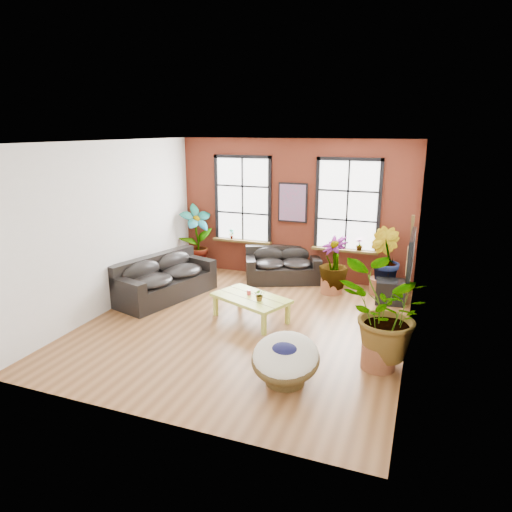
{
  "coord_description": "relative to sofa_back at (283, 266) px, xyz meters",
  "views": [
    {
      "loc": [
        3.11,
        -7.66,
        3.72
      ],
      "look_at": [
        0.0,
        0.6,
        1.25
      ],
      "focal_mm": 32.0,
      "sensor_mm": 36.0,
      "label": 1
    }
  ],
  "objects": [
    {
      "name": "room",
      "position": [
        0.14,
        -2.73,
        1.36
      ],
      "size": [
        6.04,
        6.54,
        3.54
      ],
      "color": "brown",
      "rests_on": "ground"
    },
    {
      "name": "sofa_back",
      "position": [
        0.0,
        0.0,
        0.0
      ],
      "size": [
        2.04,
        1.55,
        0.85
      ],
      "rotation": [
        0.0,
        0.0,
        0.41
      ],
      "color": "black",
      "rests_on": "ground"
    },
    {
      "name": "sofa_left",
      "position": [
        -2.17,
        -2.09,
        0.04
      ],
      "size": [
        1.61,
        2.55,
        0.94
      ],
      "rotation": [
        0.0,
        0.0,
        1.29
      ],
      "color": "black",
      "rests_on": "ground"
    },
    {
      "name": "coffee_table",
      "position": [
        0.15,
        -2.58,
        0.05
      ],
      "size": [
        1.73,
        1.39,
        0.58
      ],
      "rotation": [
        0.0,
        0.0,
        -0.4
      ],
      "color": "#B3C546",
      "rests_on": "ground"
    },
    {
      "name": "papasan_chair",
      "position": [
        1.49,
        -4.62,
        0.02
      ],
      "size": [
        1.09,
        1.11,
        0.77
      ],
      "rotation": [
        0.0,
        0.0,
        0.06
      ],
      "color": "#503D1C",
      "rests_on": "ground"
    },
    {
      "name": "poster",
      "position": [
        0.14,
        0.3,
        1.57
      ],
      "size": [
        0.74,
        0.06,
        0.98
      ],
      "color": "black",
      "rests_on": "room"
    },
    {
      "name": "tv_wall_unit",
      "position": [
        3.07,
        -2.28,
        1.16
      ],
      "size": [
        0.13,
        1.86,
        1.2
      ],
      "color": "black",
      "rests_on": "room"
    },
    {
      "name": "media_box",
      "position": [
        2.68,
        -0.64,
        -0.13
      ],
      "size": [
        0.67,
        0.57,
        0.51
      ],
      "rotation": [
        0.0,
        0.0,
        0.11
      ],
      "color": "black",
      "rests_on": "ground"
    },
    {
      "name": "pot_back_left",
      "position": [
        -2.34,
        -0.08,
        -0.2
      ],
      "size": [
        0.54,
        0.54,
        0.36
      ],
      "rotation": [
        0.0,
        0.0,
        -0.1
      ],
      "color": "brown",
      "rests_on": "ground"
    },
    {
      "name": "pot_back_right",
      "position": [
        2.42,
        -0.1,
        -0.2
      ],
      "size": [
        0.67,
        0.67,
        0.37
      ],
      "rotation": [
        0.0,
        0.0,
        -0.42
      ],
      "color": "brown",
      "rests_on": "ground"
    },
    {
      "name": "pot_right_wall",
      "position": [
        2.76,
        -3.66,
        -0.18
      ],
      "size": [
        0.59,
        0.59,
        0.4
      ],
      "rotation": [
        0.0,
        0.0,
        0.07
      ],
      "color": "brown",
      "rests_on": "ground"
    },
    {
      "name": "pot_mid",
      "position": [
        1.35,
        -0.47,
        -0.2
      ],
      "size": [
        0.64,
        0.64,
        0.36
      ],
      "rotation": [
        0.0,
        0.0,
        0.37
      ],
      "color": "brown",
      "rests_on": "ground"
    },
    {
      "name": "floor_plant_back_left",
      "position": [
        -2.38,
        -0.05,
        0.6
      ],
      "size": [
        1.01,
        1.05,
        1.66
      ],
      "primitive_type": "imported",
      "rotation": [
        0.0,
        0.0,
        0.88
      ],
      "color": "#1B681E",
      "rests_on": "ground"
    },
    {
      "name": "floor_plant_back_right",
      "position": [
        2.46,
        -0.08,
        0.47
      ],
      "size": [
        0.98,
        0.98,
        1.4
      ],
      "primitive_type": "imported",
      "rotation": [
        0.0,
        0.0,
        2.35
      ],
      "color": "#1B681E",
      "rests_on": "ground"
    },
    {
      "name": "floor_plant_right_wall",
      "position": [
        2.78,
        -3.63,
        0.54
      ],
      "size": [
        1.65,
        1.52,
        1.53
      ],
      "primitive_type": "imported",
      "rotation": [
        0.0,
        0.0,
        3.42
      ],
      "color": "#1B681E",
      "rests_on": "ground"
    },
    {
      "name": "floor_plant_mid",
      "position": [
        1.38,
        -0.46,
        0.36
      ],
      "size": [
        0.96,
        0.96,
        1.21
      ],
      "primitive_type": "imported",
      "rotation": [
        0.0,
        0.0,
        5.6
      ],
      "color": "#1B681E",
      "rests_on": "ground"
    },
    {
      "name": "table_plant",
      "position": [
        0.39,
        -2.72,
        0.23
      ],
      "size": [
        0.28,
        0.26,
        0.25
      ],
      "primitive_type": "imported",
      "rotation": [
        0.0,
        0.0,
        0.41
      ],
      "color": "#1B681E",
      "rests_on": "coffee_table"
    },
    {
      "name": "sill_plant_left",
      "position": [
        -1.51,
        0.25,
        0.65
      ],
      "size": [
        0.17,
        0.17,
        0.27
      ],
      "primitive_type": "imported",
      "rotation": [
        0.0,
        0.0,
        0.79
      ],
      "color": "#1B681E",
      "rests_on": "room"
    },
    {
      "name": "sill_plant_right",
      "position": [
        1.84,
        0.25,
        0.65
      ],
      "size": [
        0.19,
        0.19,
        0.27
      ],
      "primitive_type": "imported",
      "rotation": [
        0.0,
        0.0,
        3.49
      ],
      "color": "#1B681E",
      "rests_on": "room"
    }
  ]
}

